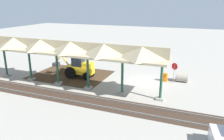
# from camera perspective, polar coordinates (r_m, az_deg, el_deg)

# --- Properties ---
(ground_plane) EXTENTS (120.00, 120.00, 0.00)m
(ground_plane) POSITION_cam_1_polar(r_m,az_deg,el_deg) (25.10, 9.06, -3.10)
(ground_plane) COLOR #9E998E
(dirt_work_zone) EXTENTS (9.15, 7.00, 0.01)m
(dirt_work_zone) POSITION_cam_1_polar(r_m,az_deg,el_deg) (27.69, -10.62, -1.24)
(dirt_work_zone) COLOR #42301E
(dirt_work_zone) RESTS_ON ground
(platform_canopy) EXTENTS (19.79, 3.20, 4.90)m
(platform_canopy) POSITION_cam_1_polar(r_m,az_deg,el_deg) (22.75, -10.68, 5.65)
(platform_canopy) COLOR #9E998E
(platform_canopy) RESTS_ON ground
(rail_tracks) EXTENTS (60.00, 2.58, 0.15)m
(rail_tracks) POSITION_cam_1_polar(r_m,az_deg,el_deg) (18.89, 4.27, -9.81)
(rail_tracks) COLOR slate
(rail_tracks) RESTS_ON ground
(stop_sign) EXTENTS (0.67, 0.41, 2.35)m
(stop_sign) POSITION_cam_1_polar(r_m,az_deg,el_deg) (24.77, 15.99, 0.30)
(stop_sign) COLOR gray
(stop_sign) RESTS_ON ground
(backhoe) EXTENTS (5.25, 1.83, 2.82)m
(backhoe) POSITION_cam_1_polar(r_m,az_deg,el_deg) (26.27, -8.59, 0.75)
(backhoe) COLOR yellow
(backhoe) RESTS_ON ground
(dirt_mound) EXTENTS (4.53, 4.53, 1.42)m
(dirt_mound) POSITION_cam_1_polar(r_m,az_deg,el_deg) (28.85, -12.86, -0.64)
(dirt_mound) COLOR #42301E
(dirt_mound) RESTS_ON ground
(concrete_pipe) EXTENTS (1.36, 1.10, 1.06)m
(concrete_pipe) POSITION_cam_1_polar(r_m,az_deg,el_deg) (26.00, 17.73, -1.76)
(concrete_pipe) COLOR #9E9384
(concrete_pipe) RESTS_ON ground
(traffic_barrel) EXTENTS (0.56, 0.56, 0.90)m
(traffic_barrel) POSITION_cam_1_polar(r_m,az_deg,el_deg) (25.65, 13.69, -1.87)
(traffic_barrel) COLOR orange
(traffic_barrel) RESTS_ON ground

